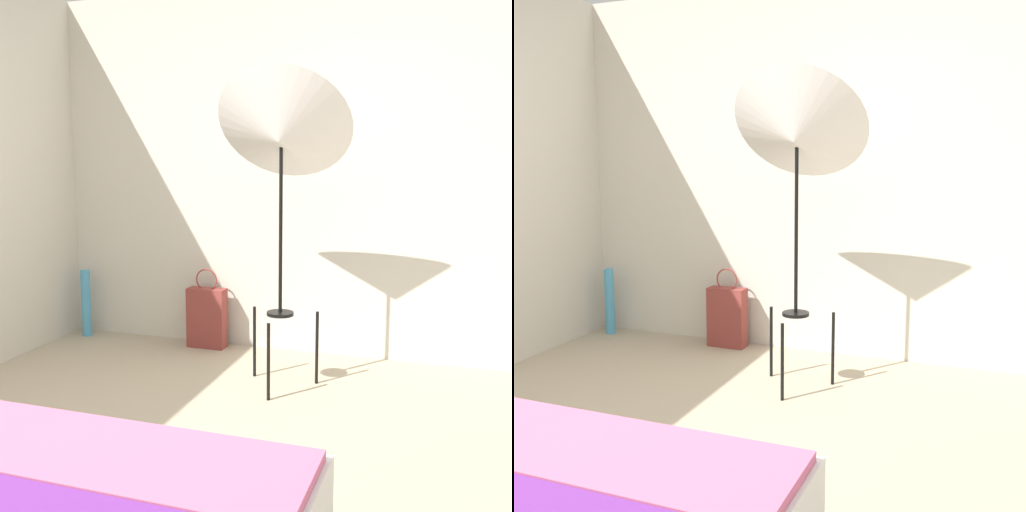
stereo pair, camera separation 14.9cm
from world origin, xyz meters
TOP-DOWN VIEW (x-y plane):
  - wall_back at (0.00, 2.52)m, footprint 8.00×0.05m
  - photo_umbrella at (0.30, 1.76)m, footprint 0.82×0.66m
  - tote_bag at (-0.44, 2.37)m, footprint 0.29×0.12m
  - paper_roll at (-1.48, 2.34)m, footprint 0.08×0.08m

SIDE VIEW (x-z plane):
  - tote_bag at x=-0.44m, z-range -0.07..0.53m
  - paper_roll at x=-1.48m, z-range 0.00..0.53m
  - wall_back at x=0.00m, z-range 0.00..2.60m
  - photo_umbrella at x=0.30m, z-range 0.57..2.47m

